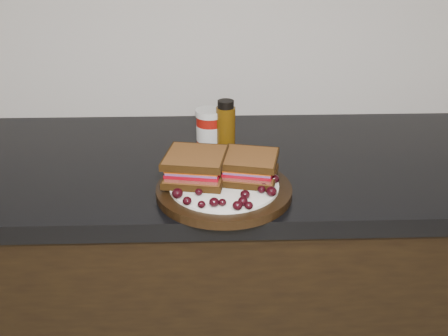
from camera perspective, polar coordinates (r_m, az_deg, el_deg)
The scene contains 32 objects.
base_cabinets at distance 1.46m, azimuth -5.12°, elevation -15.88°, with size 3.96×0.58×0.86m, color black.
countertop at distance 1.21m, azimuth -5.93°, elevation 0.30°, with size 3.98×0.60×0.04m, color black.
plate at distance 1.03m, azimuth 0.00°, elevation -2.56°, with size 0.28×0.28×0.02m, color black.
sandwich_left at distance 1.03m, azimuth -3.26°, elevation 0.16°, with size 0.12×0.12×0.06m, color brown, non-canonical shape.
sandwich_right at distance 1.04m, azimuth 2.95°, elevation 0.13°, with size 0.11×0.11×0.05m, color brown, non-canonical shape.
grape_0 at distance 0.97m, azimuth -5.34°, elevation -2.90°, with size 0.02×0.02×0.02m, color black.
grape_1 at distance 0.98m, azimuth -2.90°, elevation -2.77°, with size 0.02×0.02×0.01m, color black.
grape_2 at distance 0.95m, azimuth -4.24°, elevation -3.76°, with size 0.02×0.02×0.02m, color black.
grape_3 at distance 0.94m, azimuth -2.58°, elevation -4.18°, with size 0.02×0.02×0.01m, color black.
grape_4 at distance 0.94m, azimuth -1.14°, elevation -3.93°, with size 0.02×0.02×0.02m, color black.
grape_5 at distance 0.94m, azimuth -0.19°, elevation -3.95°, with size 0.02×0.02×0.01m, color black.
grape_6 at distance 0.93m, azimuth 1.54°, elevation -4.31°, with size 0.02×0.02×0.02m, color black.
grape_7 at distance 0.93m, azimuth 2.85°, elevation -4.30°, with size 0.02×0.02×0.02m, color black.
grape_8 at distance 0.94m, azimuth 2.17°, elevation -3.83°, with size 0.02×0.02×0.02m, color black.
grape_9 at distance 0.97m, azimuth 2.42°, elevation -3.05°, with size 0.02×0.02×0.02m, color black.
grape_10 at distance 0.98m, azimuth 5.44°, elevation -2.68°, with size 0.02×0.02×0.02m, color black.
grape_11 at distance 0.99m, azimuth 4.31°, elevation -2.46°, with size 0.02×0.02×0.02m, color black.
grape_12 at distance 1.00m, azimuth 4.62°, elevation -1.97°, with size 0.02×0.02×0.02m, color black.
grape_13 at distance 1.03m, azimuth 5.78°, elevation -1.25°, with size 0.02×0.02×0.02m, color black.
grape_14 at distance 1.04m, azimuth 4.26°, elevation -0.86°, with size 0.02×0.02×0.01m, color black.
grape_15 at distance 1.05m, azimuth 2.32°, elevation -0.69°, with size 0.02×0.02×0.02m, color black.
grape_16 at distance 1.07m, azimuth -2.36°, elevation -0.10°, with size 0.02×0.02×0.02m, color black.
grape_17 at distance 1.06m, azimuth -2.44°, elevation -0.22°, with size 0.02×0.02×0.02m, color black.
grape_18 at distance 1.04m, azimuth -3.96°, elevation -0.78°, with size 0.02×0.02×0.02m, color black.
grape_19 at distance 1.04m, azimuth -4.77°, elevation -0.89°, with size 0.02×0.02×0.02m, color black.
grape_20 at distance 1.01m, azimuth -3.78°, elevation -1.75°, with size 0.02×0.02×0.02m, color black.
grape_21 at distance 1.00m, azimuth -3.93°, elevation -2.04°, with size 0.02×0.02×0.01m, color black.
grape_22 at distance 1.04m, azimuth -2.25°, elevation -0.99°, with size 0.02×0.02×0.02m, color black.
grape_23 at distance 1.06m, azimuth -4.06°, elevation -0.44°, with size 0.02×0.02×0.02m, color black.
grape_24 at distance 1.03m, azimuth -4.10°, elevation -1.19°, with size 0.02×0.02×0.02m, color black.
condiment_jar at distance 1.23m, azimuth -1.64°, elevation 4.43°, with size 0.07×0.07×0.10m, color #98120B.
oil_bottle at distance 1.21m, azimuth 0.19°, elevation 4.77°, with size 0.05×0.05×0.13m, color #543508.
Camera 1 is at (0.09, 0.60, 1.39)m, focal length 40.00 mm.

